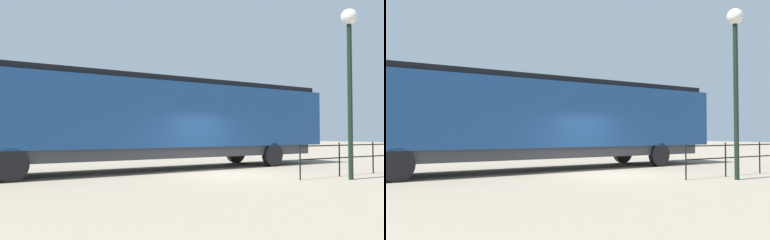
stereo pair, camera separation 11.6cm
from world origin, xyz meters
The scene contains 4 objects.
ground_plane centered at (0.00, 0.00, 0.00)m, with size 120.00×120.00×0.00m, color gray.
locomotive centered at (-3.30, -0.97, 2.23)m, with size 3.06×18.13×3.93m.
lamp_post centered at (3.64, 2.54, 4.26)m, with size 0.55×0.55×5.86m.
platform_fence centered at (2.76, 5.20, 0.80)m, with size 0.05×8.40×1.23m.
Camera 1 is at (12.21, -9.56, 1.56)m, focal length 37.95 mm.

